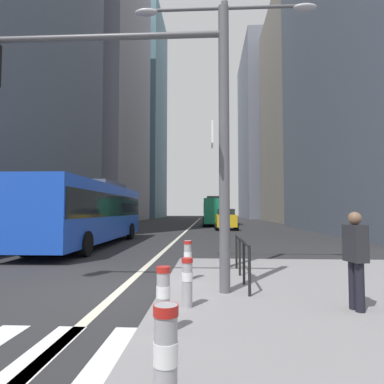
% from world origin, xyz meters
% --- Properties ---
extents(ground_plane, '(160.00, 160.00, 0.00)m').
position_xyz_m(ground_plane, '(0.00, 20.00, 0.00)').
color(ground_plane, '#28282B').
extents(lane_centre_line, '(0.20, 80.00, 0.01)m').
position_xyz_m(lane_centre_line, '(0.00, 30.00, 0.01)').
color(lane_centre_line, beige).
rests_on(lane_centre_line, ground).
extents(office_tower_left_mid, '(11.81, 23.40, 45.78)m').
position_xyz_m(office_tower_left_mid, '(-16.00, 47.40, 22.89)').
color(office_tower_left_mid, gray).
rests_on(office_tower_left_mid, ground).
extents(office_tower_left_far, '(12.34, 20.25, 51.78)m').
position_xyz_m(office_tower_left_far, '(-16.00, 74.48, 25.89)').
color(office_tower_left_far, slate).
rests_on(office_tower_left_far, ground).
extents(office_tower_right_mid, '(10.23, 21.77, 35.20)m').
position_xyz_m(office_tower_right_mid, '(17.00, 45.42, 17.60)').
color(office_tower_right_mid, gray).
rests_on(office_tower_right_mid, ground).
extents(office_tower_right_far, '(13.81, 24.68, 40.15)m').
position_xyz_m(office_tower_right_far, '(17.00, 71.81, 20.07)').
color(office_tower_right_far, slate).
rests_on(office_tower_right_far, ground).
extents(city_bus_blue_oncoming, '(2.79, 12.15, 3.40)m').
position_xyz_m(city_bus_blue_oncoming, '(-4.05, 9.14, 1.84)').
color(city_bus_blue_oncoming, blue).
rests_on(city_bus_blue_oncoming, ground).
extents(city_bus_red_receding, '(2.81, 10.64, 3.40)m').
position_xyz_m(city_bus_red_receding, '(2.62, 32.67, 1.84)').
color(city_bus_red_receding, '#198456').
rests_on(city_bus_red_receding, ground).
extents(car_oncoming_mid, '(2.15, 4.29, 1.94)m').
position_xyz_m(car_oncoming_mid, '(-6.45, 24.82, 0.99)').
color(car_oncoming_mid, black).
rests_on(car_oncoming_mid, ground).
extents(car_receding_near, '(2.12, 4.10, 1.94)m').
position_xyz_m(car_receding_near, '(2.31, 57.42, 0.99)').
color(car_receding_near, '#232838').
rests_on(car_receding_near, ground).
extents(car_receding_far, '(2.11, 4.04, 1.94)m').
position_xyz_m(car_receding_far, '(3.55, 23.32, 0.99)').
color(car_receding_far, gold).
rests_on(car_receding_far, ground).
extents(traffic_signal_gantry, '(5.40, 0.65, 6.00)m').
position_xyz_m(traffic_signal_gantry, '(0.57, -0.72, 4.07)').
color(traffic_signal_gantry, '#515156').
rests_on(traffic_signal_gantry, median_island).
extents(street_lamp_post, '(5.50, 0.32, 8.00)m').
position_xyz_m(street_lamp_post, '(2.51, 2.22, 5.28)').
color(street_lamp_post, '#56565B').
rests_on(street_lamp_post, median_island).
extents(bollard_front, '(0.20, 0.20, 0.95)m').
position_xyz_m(bollard_front, '(1.69, -5.00, 0.67)').
color(bollard_front, '#99999E').
rests_on(bollard_front, median_island).
extents(bollard_left, '(0.20, 0.20, 0.90)m').
position_xyz_m(bollard_left, '(1.39, -3.00, 0.65)').
color(bollard_left, '#99999E').
rests_on(bollard_left, median_island).
extents(bollard_right, '(0.20, 0.20, 0.84)m').
position_xyz_m(bollard_right, '(1.64, -1.78, 0.62)').
color(bollard_right, '#99999E').
rests_on(bollard_right, median_island).
extents(bollard_back, '(0.20, 0.20, 0.93)m').
position_xyz_m(bollard_back, '(1.50, 0.49, 0.67)').
color(bollard_back, '#99999E').
rests_on(bollard_back, median_island).
extents(pedestrian_railing, '(0.06, 3.13, 0.98)m').
position_xyz_m(pedestrian_railing, '(2.80, 0.55, 0.84)').
color(pedestrian_railing, black).
rests_on(pedestrian_railing, median_island).
extents(pedestrian_waiting, '(0.32, 0.42, 1.64)m').
position_xyz_m(pedestrian_waiting, '(4.47, -1.82, 1.06)').
color(pedestrian_waiting, black).
rests_on(pedestrian_waiting, median_island).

